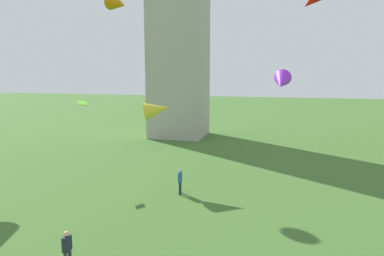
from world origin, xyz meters
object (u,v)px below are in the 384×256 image
(kite_flying_5, at_px, (118,4))
(kite_flying_7, at_px, (82,103))
(person_0, at_px, (180,180))
(person_3, at_px, (67,248))
(kite_flying_3, at_px, (311,1))
(kite_flying_2, at_px, (282,82))
(kite_flying_0, at_px, (157,110))

(kite_flying_5, bearing_deg, kite_flying_7, -167.73)
(person_0, relative_size, kite_flying_5, 0.67)
(person_3, xyz_separation_m, kite_flying_7, (-6.36, 11.73, 4.97))
(person_0, distance_m, kite_flying_3, 13.96)
(kite_flying_2, xyz_separation_m, kite_flying_3, (1.48, 4.01, 4.71))
(person_0, bearing_deg, kite_flying_0, 32.51)
(kite_flying_7, bearing_deg, kite_flying_0, 56.75)
(person_3, bearing_deg, kite_flying_7, 20.65)
(person_0, height_order, person_3, person_0)
(person_0, height_order, kite_flying_5, kite_flying_5)
(kite_flying_7, bearing_deg, person_0, 36.98)
(kite_flying_7, bearing_deg, person_3, -13.40)
(kite_flying_3, distance_m, kite_flying_7, 17.48)
(person_3, xyz_separation_m, kite_flying_2, (8.37, 7.00, 6.77))
(person_3, height_order, kite_flying_5, kite_flying_5)
(person_3, bearing_deg, person_0, -18.39)
(kite_flying_3, bearing_deg, person_0, -47.35)
(person_3, bearing_deg, kite_flying_5, 10.38)
(kite_flying_7, bearing_deg, kite_flying_2, 30.36)
(kite_flying_0, height_order, kite_flying_7, kite_flying_0)
(kite_flying_2, height_order, kite_flying_7, kite_flying_2)
(person_0, relative_size, kite_flying_3, 1.18)
(person_3, height_order, kite_flying_0, kite_flying_0)
(kite_flying_3, bearing_deg, kite_flying_7, -56.43)
(kite_flying_3, bearing_deg, kite_flying_2, 15.80)
(person_3, distance_m, kite_flying_0, 13.40)
(kite_flying_3, bearing_deg, person_3, -5.70)
(kite_flying_5, bearing_deg, person_0, -102.53)
(person_3, distance_m, kite_flying_3, 18.71)
(kite_flying_0, relative_size, kite_flying_2, 1.45)
(person_0, relative_size, person_3, 1.05)
(kite_flying_3, bearing_deg, kite_flying_0, -62.45)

